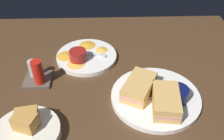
# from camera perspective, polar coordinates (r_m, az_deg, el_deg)

# --- Properties ---
(ground_plane) EXTENTS (1.10, 1.10, 0.03)m
(ground_plane) POSITION_cam_1_polar(r_m,az_deg,el_deg) (0.83, -0.04, -6.79)
(ground_plane) COLOR #4C331E
(plate_sandwich_main) EXTENTS (0.28, 0.28, 0.02)m
(plate_sandwich_main) POSITION_cam_1_polar(r_m,az_deg,el_deg) (0.82, 9.68, -5.98)
(plate_sandwich_main) COLOR white
(plate_sandwich_main) RESTS_ON ground_plane
(sandwich_half_near) EXTENTS (0.15, 0.13, 0.05)m
(sandwich_half_near) POSITION_cam_1_polar(r_m,az_deg,el_deg) (0.79, 6.09, -4.04)
(sandwich_half_near) COLOR tan
(sandwich_half_near) RESTS_ON plate_sandwich_main
(sandwich_half_far) EXTENTS (0.14, 0.09, 0.05)m
(sandwich_half_far) POSITION_cam_1_polar(r_m,az_deg,el_deg) (0.76, 11.96, -6.80)
(sandwich_half_far) COLOR tan
(sandwich_half_far) RESTS_ON plate_sandwich_main
(ramekin_dark_sauce) EXTENTS (0.07, 0.07, 0.04)m
(ramekin_dark_sauce) POSITION_cam_1_polar(r_m,az_deg,el_deg) (0.79, 14.40, -5.17)
(ramekin_dark_sauce) COLOR #0C144C
(ramekin_dark_sauce) RESTS_ON plate_sandwich_main
(spoon_by_dark_ramekin) EXTENTS (0.02, 0.10, 0.01)m
(spoon_by_dark_ramekin) POSITION_cam_1_polar(r_m,az_deg,el_deg) (0.80, 10.43, -6.23)
(spoon_by_dark_ramekin) COLOR silver
(spoon_by_dark_ramekin) RESTS_ON plate_sandwich_main
(plate_chips_companion) EXTENTS (0.23, 0.23, 0.02)m
(plate_chips_companion) POSITION_cam_1_polar(r_m,az_deg,el_deg) (0.98, -5.67, 3.02)
(plate_chips_companion) COLOR white
(plate_chips_companion) RESTS_ON ground_plane
(ramekin_light_gravy) EXTENTS (0.06, 0.06, 0.04)m
(ramekin_light_gravy) POSITION_cam_1_polar(r_m,az_deg,el_deg) (0.93, -7.62, 3.28)
(ramekin_light_gravy) COLOR maroon
(ramekin_light_gravy) RESTS_ON plate_chips_companion
(spoon_by_gravy_ramekin) EXTENTS (0.04, 0.10, 0.01)m
(spoon_by_gravy_ramekin) POSITION_cam_1_polar(r_m,az_deg,el_deg) (0.96, -2.92, 3.29)
(spoon_by_gravy_ramekin) COLOR silver
(spoon_by_gravy_ramekin) RESTS_ON plate_chips_companion
(plantain_chip_scatter) EXTENTS (0.21, 0.21, 0.01)m
(plantain_chip_scatter) POSITION_cam_1_polar(r_m,az_deg,el_deg) (0.98, -7.08, 3.73)
(plantain_chip_scatter) COLOR gold
(plantain_chip_scatter) RESTS_ON plate_chips_companion
(bread_basket_rear) EXTENTS (0.18, 0.18, 0.07)m
(bread_basket_rear) POSITION_cam_1_polar(r_m,az_deg,el_deg) (0.73, -18.49, -12.85)
(bread_basket_rear) COLOR silver
(bread_basket_rear) RESTS_ON ground_plane
(condiment_caddy) EXTENTS (0.09, 0.09, 0.10)m
(condiment_caddy) POSITION_cam_1_polar(r_m,az_deg,el_deg) (0.89, -16.42, -0.80)
(condiment_caddy) COLOR brown
(condiment_caddy) RESTS_ON ground_plane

